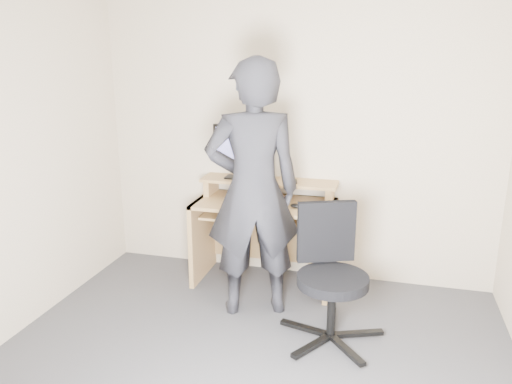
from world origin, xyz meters
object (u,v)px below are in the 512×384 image
at_px(desk, 267,221).
at_px(monitor, 237,147).
at_px(office_chair, 330,269).
at_px(person, 253,191).

distance_m(desk, monitor, 0.71).
bearing_deg(desk, office_chair, -50.82).
relative_size(monitor, person, 0.24).
bearing_deg(person, desk, -108.65).
xyz_separation_m(monitor, person, (0.31, -0.63, -0.20)).
xyz_separation_m(desk, monitor, (-0.28, 0.06, 0.64)).
bearing_deg(person, monitor, -85.18).
relative_size(monitor, office_chair, 0.51).
bearing_deg(monitor, desk, 5.71).
height_order(monitor, person, person).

